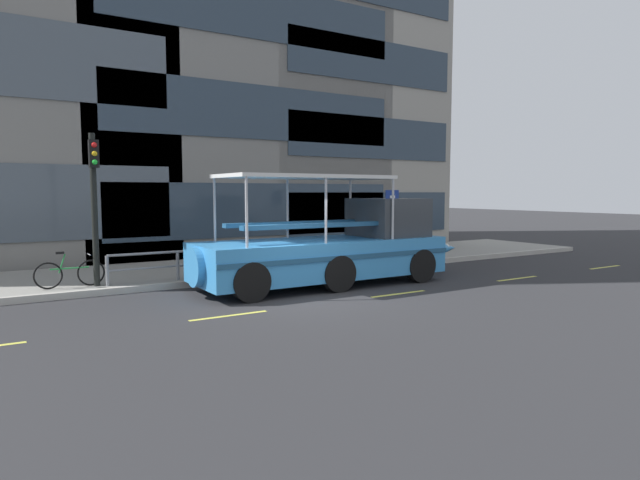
# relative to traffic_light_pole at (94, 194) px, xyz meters

# --- Properties ---
(ground_plane) EXTENTS (120.00, 120.00, 0.00)m
(ground_plane) POSITION_rel_traffic_light_pole_xyz_m (4.33, -3.60, -2.64)
(ground_plane) COLOR #2B2B2D
(sidewalk) EXTENTS (32.00, 4.80, 0.18)m
(sidewalk) POSITION_rel_traffic_light_pole_xyz_m (4.33, 2.00, -2.55)
(sidewalk) COLOR gray
(sidewalk) RESTS_ON ground_plane
(curb_edge) EXTENTS (32.00, 0.18, 0.18)m
(curb_edge) POSITION_rel_traffic_light_pole_xyz_m (4.33, -0.49, -2.55)
(curb_edge) COLOR #B2ADA3
(curb_edge) RESTS_ON ground_plane
(lane_centreline) EXTENTS (25.80, 0.12, 0.01)m
(lane_centreline) POSITION_rel_traffic_light_pole_xyz_m (4.33, -4.42, -2.64)
(lane_centreline) COLOR #DBD64C
(lane_centreline) RESTS_ON ground_plane
(curb_guardrail) EXTENTS (11.55, 0.09, 0.85)m
(curb_guardrail) POSITION_rel_traffic_light_pole_xyz_m (5.96, -0.15, -1.88)
(curb_guardrail) COLOR gray
(curb_guardrail) RESTS_ON sidewalk
(traffic_light_pole) EXTENTS (0.24, 0.46, 4.05)m
(traffic_light_pole) POSITION_rel_traffic_light_pole_xyz_m (0.00, 0.00, 0.00)
(traffic_light_pole) COLOR black
(traffic_light_pole) RESTS_ON sidewalk
(parking_sign) EXTENTS (0.60, 0.12, 2.58)m
(parking_sign) POSITION_rel_traffic_light_pole_xyz_m (10.26, 0.19, -0.70)
(parking_sign) COLOR #4C4F54
(parking_sign) RESTS_ON sidewalk
(leaned_bicycle) EXTENTS (1.74, 0.46, 0.96)m
(leaned_bicycle) POSITION_rel_traffic_light_pole_xyz_m (-0.65, 0.16, -2.08)
(leaned_bicycle) COLOR black
(leaned_bicycle) RESTS_ON sidewalk
(duck_tour_boat) EXTENTS (9.21, 2.49, 3.16)m
(duck_tour_boat) POSITION_rel_traffic_light_pole_xyz_m (6.27, -2.23, -1.58)
(duck_tour_boat) COLOR #388CD1
(duck_tour_boat) RESTS_ON ground_plane
(pedestrian_near_bow) EXTENTS (0.34, 0.31, 1.50)m
(pedestrian_near_bow) POSITION_rel_traffic_light_pole_xyz_m (8.64, 0.50, -1.55)
(pedestrian_near_bow) COLOR #47423D
(pedestrian_near_bow) RESTS_ON sidewalk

